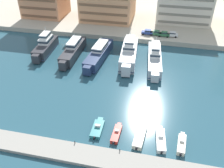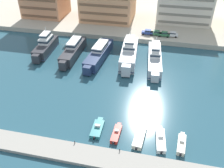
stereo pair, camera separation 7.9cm
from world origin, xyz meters
name	(u,v)px [view 1 (the left image)]	position (x,y,z in m)	size (l,w,h in m)	color
ground_plane	(142,96)	(0.00, 0.00, 0.00)	(400.00, 400.00, 0.00)	#285160
quay_promenade	(159,11)	(0.00, 66.15, 0.84)	(180.00, 70.00, 1.67)	#BCB29E
pier_dock	(128,163)	(0.00, -21.56, 0.36)	(120.00, 4.73, 0.71)	#9E998E
yacht_charcoal_far_left	(45,46)	(-34.35, 17.45, 2.23)	(4.91, 16.81, 8.01)	#333338
yacht_charcoal_left	(73,50)	(-24.40, 16.74, 2.01)	(4.18, 19.88, 6.78)	#333338
yacht_navy_mid_left	(99,54)	(-15.79, 16.66, 1.82)	(5.32, 21.67, 6.28)	navy
yacht_silver_center_left	(129,53)	(-6.36, 18.09, 2.49)	(6.03, 21.08, 8.43)	silver
yacht_silver_center	(155,57)	(1.71, 17.60, 2.07)	(5.61, 21.98, 7.58)	silver
motorboat_teal_far_left	(98,128)	(-7.81, -14.12, 0.41)	(2.35, 6.37, 1.27)	teal
motorboat_red_left	(117,133)	(-3.52, -14.78, 0.45)	(1.62, 5.98, 1.27)	red
motorboat_cream_mid_left	(140,135)	(1.39, -14.34, 0.51)	(2.43, 7.90, 1.02)	beige
motorboat_white_center_left	(161,140)	(5.60, -14.57, 0.50)	(2.49, 7.27, 1.41)	white
motorboat_cream_center	(182,144)	(9.75, -14.86, 0.53)	(1.92, 6.09, 1.42)	beige
car_blue_far_left	(147,32)	(-2.42, 35.66, 2.65)	(4.12, 1.97, 1.80)	#28428E
car_green_left	(156,33)	(0.77, 35.62, 2.65)	(4.19, 2.10, 1.80)	#2D6642
car_green_mid_left	(164,34)	(3.63, 35.14, 2.65)	(4.14, 2.01, 1.80)	#2D6642
car_white_center_left	(172,34)	(6.55, 35.58, 2.65)	(4.14, 2.00, 1.80)	white
apartment_block_mid_left	(185,1)	(10.24, 53.17, 9.57)	(21.50, 14.23, 17.69)	silver
bollard_west	(75,142)	(-11.02, -19.45, 1.04)	(0.20, 0.20, 0.61)	#2D2D33
bollard_west_mid	(120,150)	(-1.92, -19.45, 1.04)	(0.20, 0.20, 0.61)	#2D2D33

